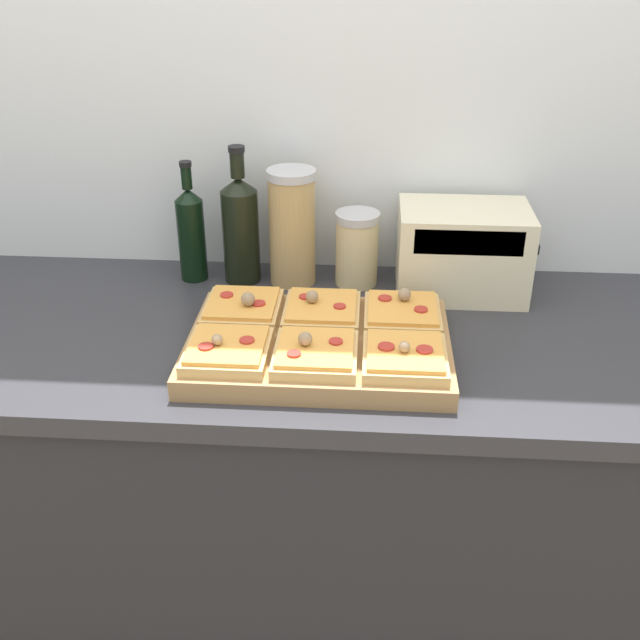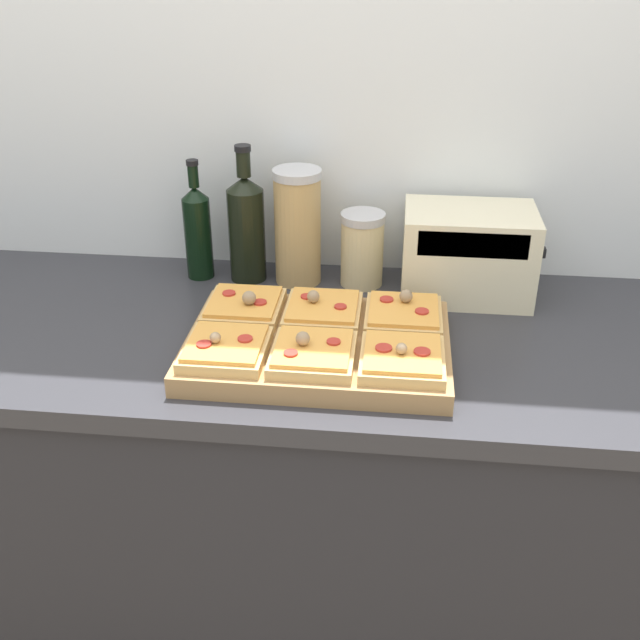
% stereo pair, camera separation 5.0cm
% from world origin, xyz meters
% --- Properties ---
extents(wall_back, '(6.00, 0.06, 2.50)m').
position_xyz_m(wall_back, '(0.00, 0.67, 1.25)').
color(wall_back, silver).
rests_on(wall_back, ground_plane).
extents(kitchen_counter, '(2.63, 0.67, 0.94)m').
position_xyz_m(kitchen_counter, '(0.00, 0.32, 0.47)').
color(kitchen_counter, '#232328').
rests_on(kitchen_counter, ground_plane).
extents(cutting_board, '(0.49, 0.35, 0.04)m').
position_xyz_m(cutting_board, '(0.06, 0.22, 0.96)').
color(cutting_board, '#A37A4C').
rests_on(cutting_board, kitchen_counter).
extents(pizza_slice_back_left, '(0.15, 0.16, 0.06)m').
position_xyz_m(pizza_slice_back_left, '(-0.10, 0.30, 0.99)').
color(pizza_slice_back_left, tan).
rests_on(pizza_slice_back_left, cutting_board).
extents(pizza_slice_back_center, '(0.15, 0.16, 0.05)m').
position_xyz_m(pizza_slice_back_center, '(0.06, 0.31, 0.99)').
color(pizza_slice_back_center, tan).
rests_on(pizza_slice_back_center, cutting_board).
extents(pizza_slice_back_right, '(0.15, 0.16, 0.05)m').
position_xyz_m(pizza_slice_back_right, '(0.22, 0.31, 0.99)').
color(pizza_slice_back_right, tan).
rests_on(pizza_slice_back_right, cutting_board).
extents(pizza_slice_front_left, '(0.15, 0.16, 0.05)m').
position_xyz_m(pizza_slice_front_left, '(-0.10, 0.14, 0.99)').
color(pizza_slice_front_left, tan).
rests_on(pizza_slice_front_left, cutting_board).
extents(pizza_slice_front_center, '(0.15, 0.16, 0.05)m').
position_xyz_m(pizza_slice_front_center, '(0.06, 0.14, 0.99)').
color(pizza_slice_front_center, tan).
rests_on(pizza_slice_front_center, cutting_board).
extents(pizza_slice_front_right, '(0.15, 0.16, 0.05)m').
position_xyz_m(pizza_slice_front_right, '(0.22, 0.14, 0.99)').
color(pizza_slice_front_right, tan).
rests_on(pizza_slice_front_right, cutting_board).
extents(olive_oil_bottle, '(0.06, 0.06, 0.28)m').
position_xyz_m(olive_oil_bottle, '(-0.25, 0.55, 1.05)').
color(olive_oil_bottle, black).
rests_on(olive_oil_bottle, kitchen_counter).
extents(wine_bottle, '(0.08, 0.08, 0.31)m').
position_xyz_m(wine_bottle, '(-0.14, 0.55, 1.07)').
color(wine_bottle, black).
rests_on(wine_bottle, kitchen_counter).
extents(grain_jar_tall, '(0.11, 0.11, 0.26)m').
position_xyz_m(grain_jar_tall, '(-0.02, 0.55, 1.07)').
color(grain_jar_tall, tan).
rests_on(grain_jar_tall, kitchen_counter).
extents(grain_jar_short, '(0.10, 0.10, 0.17)m').
position_xyz_m(grain_jar_short, '(0.12, 0.55, 1.02)').
color(grain_jar_short, beige).
rests_on(grain_jar_short, kitchen_counter).
extents(toaster_oven, '(0.30, 0.19, 0.19)m').
position_xyz_m(toaster_oven, '(0.35, 0.52, 1.04)').
color(toaster_oven, beige).
rests_on(toaster_oven, kitchen_counter).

